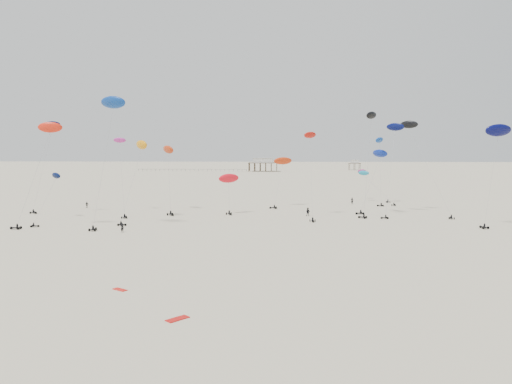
# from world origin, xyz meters

# --- Properties ---
(ground_plane) EXTENTS (900.00, 900.00, 0.00)m
(ground_plane) POSITION_xyz_m (0.00, 200.00, 0.00)
(ground_plane) COLOR beige
(pavilion_main) EXTENTS (21.00, 13.00, 9.80)m
(pavilion_main) POSITION_xyz_m (-10.00, 350.00, 4.22)
(pavilion_main) COLOR brown
(pavilion_main) RESTS_ON ground
(pavilion_small) EXTENTS (9.00, 7.00, 8.00)m
(pavilion_small) POSITION_xyz_m (60.00, 380.00, 3.49)
(pavilion_small) COLOR brown
(pavilion_small) RESTS_ON ground
(pier_fence) EXTENTS (80.20, 0.20, 1.50)m
(pier_fence) POSITION_xyz_m (-62.00, 350.00, 0.77)
(pier_fence) COLOR black
(pier_fence) RESTS_ON ground
(rig_0) EXTENTS (3.94, 13.22, 20.57)m
(rig_0) POSITION_xyz_m (11.65, 102.32, 13.42)
(rig_0) COLOR black
(rig_0) RESTS_ON ground
(rig_1) EXTENTS (8.03, 16.13, 22.44)m
(rig_1) POSITION_xyz_m (-33.70, 106.89, 11.01)
(rig_1) COLOR black
(rig_1) RESTS_ON ground
(rig_2) EXTENTS (3.78, 11.22, 19.60)m
(rig_2) POSITION_xyz_m (32.73, 132.30, 13.74)
(rig_2) COLOR black
(rig_2) RESTS_ON ground
(rig_3) EXTENTS (8.74, 12.45, 13.97)m
(rig_3) POSITION_xyz_m (32.20, 142.20, 5.66)
(rig_3) COLOR black
(rig_3) RESTS_ON ground
(rig_4) EXTENTS (6.77, 15.15, 18.12)m
(rig_4) POSITION_xyz_m (-23.37, 112.34, 12.31)
(rig_4) COLOR black
(rig_4) RESTS_ON ground
(rig_5) EXTENTS (9.55, 13.85, 15.06)m
(rig_5) POSITION_xyz_m (31.27, 135.64, 6.27)
(rig_5) COLOR black
(rig_5) RESTS_ON ground
(rig_6) EXTENTS (5.59, 5.90, 9.93)m
(rig_6) POSITION_xyz_m (-7.69, 107.70, 7.25)
(rig_6) COLOR black
(rig_6) RESTS_ON ground
(rig_7) EXTENTS (7.89, 4.01, 22.55)m
(rig_7) POSITION_xyz_m (-52.20, 105.99, 13.20)
(rig_7) COLOR black
(rig_7) RESTS_ON ground
(rig_8) EXTENTS (7.52, 6.30, 20.85)m
(rig_8) POSITION_xyz_m (47.79, 90.43, 17.20)
(rig_8) COLOR black
(rig_8) RESTS_ON ground
(rig_9) EXTENTS (7.61, 14.05, 23.21)m
(rig_9) POSITION_xyz_m (31.85, 110.29, 17.65)
(rig_9) COLOR black
(rig_9) RESTS_ON ground
(rig_10) EXTENTS (5.25, 7.39, 24.44)m
(rig_10) POSITION_xyz_m (25.04, 104.43, 17.07)
(rig_10) COLOR black
(rig_10) RESTS_ON ground
(rig_11) EXTENTS (4.60, 16.59, 16.82)m
(rig_11) POSITION_xyz_m (-45.70, 94.52, 6.72)
(rig_11) COLOR black
(rig_11) RESTS_ON ground
(rig_12) EXTENTS (8.36, 6.17, 15.80)m
(rig_12) POSITION_xyz_m (27.69, 110.48, 11.41)
(rig_12) COLOR black
(rig_12) RESTS_ON ground
(rig_13) EXTENTS (6.23, 9.45, 14.08)m
(rig_13) POSITION_xyz_m (4.82, 124.39, 10.42)
(rig_13) COLOR black
(rig_13) RESTS_ON ground
(rig_14) EXTENTS (4.47, 15.74, 19.61)m
(rig_14) POSITION_xyz_m (-26.79, 98.03, 14.02)
(rig_14) COLOR black
(rig_14) RESTS_ON ground
(rig_15) EXTENTS (6.81, 8.92, 26.33)m
(rig_15) POSITION_xyz_m (-28.43, 85.38, 22.07)
(rig_15) COLOR black
(rig_15) RESTS_ON ground
(rig_16) EXTENTS (9.44, 17.35, 25.69)m
(rig_16) POSITION_xyz_m (38.06, 112.91, 17.42)
(rig_16) COLOR black
(rig_16) RESTS_ON ground
(rig_17) EXTENTS (9.32, 5.48, 21.07)m
(rig_17) POSITION_xyz_m (-42.02, 84.51, 15.68)
(rig_17) COLOR black
(rig_17) RESTS_ON ground
(spectator_0) EXTENTS (0.87, 0.69, 2.11)m
(spectator_0) POSITION_xyz_m (-24.73, 79.48, 0.00)
(spectator_0) COLOR black
(spectator_0) RESTS_ON ground
(spectator_1) EXTENTS (1.24, 0.86, 2.31)m
(spectator_1) POSITION_xyz_m (11.24, 104.56, 0.00)
(spectator_1) COLOR black
(spectator_1) RESTS_ON ground
(spectator_2) EXTENTS (1.17, 0.66, 1.96)m
(spectator_2) POSITION_xyz_m (-46.97, 117.75, 0.00)
(spectator_2) COLOR black
(spectator_2) RESTS_ON ground
(spectator_3) EXTENTS (0.96, 0.85, 2.18)m
(spectator_3) POSITION_xyz_m (25.06, 131.54, 0.00)
(spectator_3) COLOR black
(spectator_3) RESTS_ON ground
(grounded_kite_a) EXTENTS (2.13, 2.24, 0.08)m
(grounded_kite_a) POSITION_xyz_m (-3.97, 32.21, 0.00)
(grounded_kite_a) COLOR red
(grounded_kite_a) RESTS_ON ground
(grounded_kite_b) EXTENTS (1.90, 1.56, 0.07)m
(grounded_kite_b) POSITION_xyz_m (-12.38, 41.35, 0.00)
(grounded_kite_b) COLOR red
(grounded_kite_b) RESTS_ON ground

